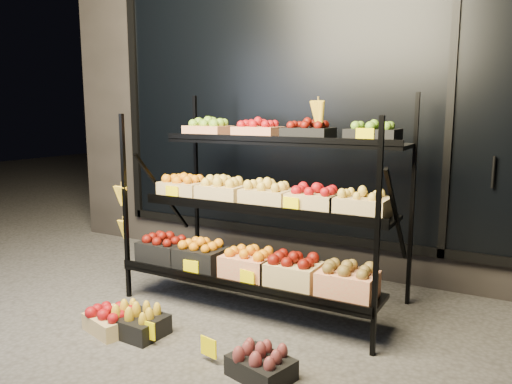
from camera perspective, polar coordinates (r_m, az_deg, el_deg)
The scene contains 8 objects.
ground at distance 3.63m, azimuth -4.05°, elevation -15.59°, with size 24.00×24.00×0.00m, color #514F4C.
building at distance 5.64m, azimuth 10.61°, elevation 11.46°, with size 6.00×2.08×3.50m.
display_rack at distance 3.88m, azimuth 0.56°, elevation -1.66°, with size 2.18×1.02×1.72m.
tag_floor_a at distance 3.49m, azimuth -12.31°, elevation -15.75°, with size 0.13×0.01×0.12m, color #FFE700.
tag_floor_b at distance 3.22m, azimuth -5.44°, elevation -17.87°, with size 0.13×0.01×0.12m, color #FFE700.
floor_crate_left at distance 3.73m, azimuth -16.30°, elevation -13.81°, with size 0.41×0.34×0.18m.
floor_crate_midleft at distance 3.64m, azimuth -13.48°, elevation -14.15°, with size 0.41×0.31×0.20m.
floor_crate_right at distance 3.04m, azimuth 0.58°, elevation -18.99°, with size 0.41×0.34×0.19m.
Camera 1 is at (1.82, -2.74, 1.53)m, focal length 35.00 mm.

